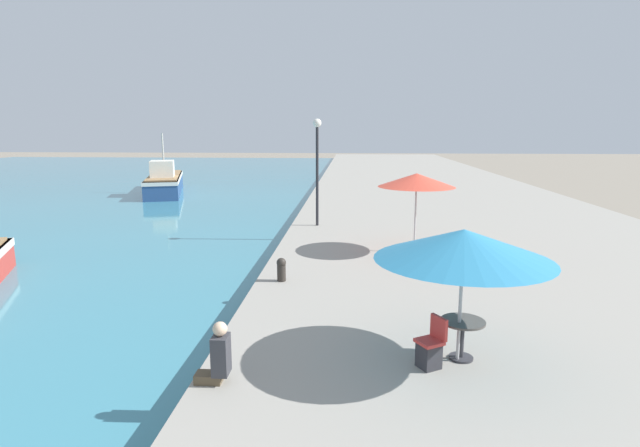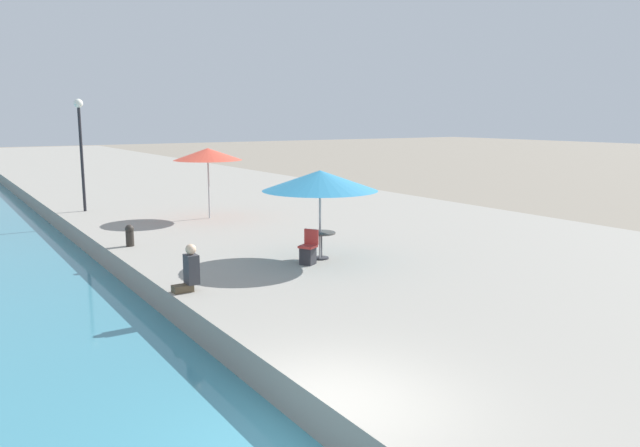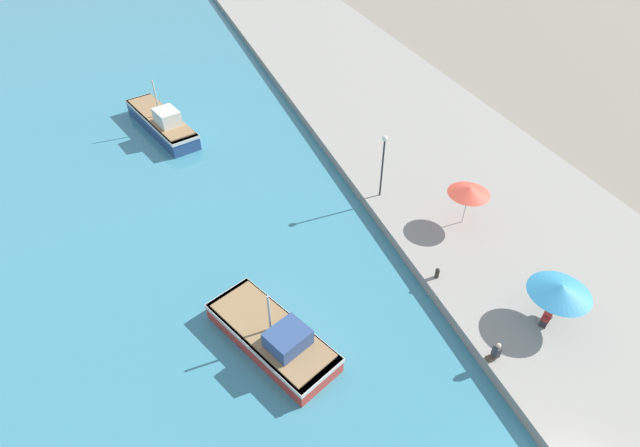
% 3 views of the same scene
% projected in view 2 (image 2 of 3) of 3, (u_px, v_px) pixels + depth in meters
% --- Properties ---
extents(quay_promenade, '(16.00, 90.00, 0.69)m').
position_uv_depth(quay_promenade, '(134.00, 178.00, 43.50)').
color(quay_promenade, gray).
rests_on(quay_promenade, ground_plane).
extents(cafe_umbrella_pink, '(3.11, 3.11, 2.44)m').
position_uv_depth(cafe_umbrella_pink, '(320.00, 181.00, 16.60)').
color(cafe_umbrella_pink, '#B7B7B7').
rests_on(cafe_umbrella_pink, quay_promenade).
extents(cafe_umbrella_white, '(2.59, 2.59, 2.68)m').
position_uv_depth(cafe_umbrella_white, '(208.00, 154.00, 23.56)').
color(cafe_umbrella_white, '#B7B7B7').
rests_on(cafe_umbrella_white, quay_promenade).
extents(cafe_table, '(0.80, 0.80, 0.74)m').
position_uv_depth(cafe_table, '(321.00, 240.00, 17.00)').
color(cafe_table, '#333338').
rests_on(cafe_table, quay_promenade).
extents(cafe_chair_left, '(0.57, 0.56, 0.91)m').
position_uv_depth(cafe_chair_left, '(308.00, 252.00, 16.40)').
color(cafe_chair_left, '#2D2D33').
rests_on(cafe_chair_left, quay_promenade).
extents(person_at_quay, '(0.57, 0.36, 1.06)m').
position_uv_depth(person_at_quay, '(190.00, 270.00, 13.85)').
color(person_at_quay, brown).
rests_on(person_at_quay, quay_promenade).
extents(mooring_bollard, '(0.26, 0.26, 0.65)m').
position_uv_depth(mooring_bollard, '(130.00, 235.00, 18.69)').
color(mooring_bollard, '#2D2823').
rests_on(mooring_bollard, quay_promenade).
extents(lamppost, '(0.36, 0.36, 4.56)m').
position_uv_depth(lamppost, '(80.00, 136.00, 25.22)').
color(lamppost, '#232328').
rests_on(lamppost, quay_promenade).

